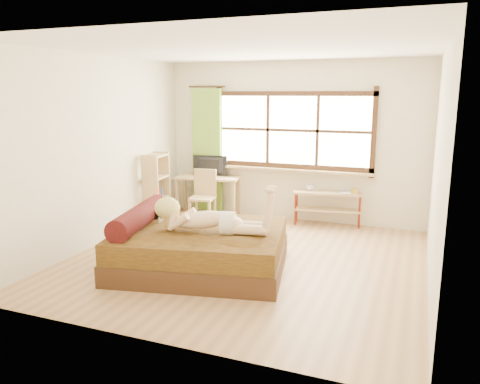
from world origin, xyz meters
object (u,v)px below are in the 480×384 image
at_px(bookshelf, 156,188).
at_px(pipe_shelf, 328,201).
at_px(kitten, 154,213).
at_px(chair, 204,193).
at_px(desk, 208,182).
at_px(woman, 210,207).
at_px(bed, 197,247).

bearing_deg(bookshelf, pipe_shelf, 10.83).
bearing_deg(kitten, bookshelf, 108.80).
bearing_deg(pipe_shelf, bookshelf, -172.06).
bearing_deg(chair, desk, 95.22).
height_order(pipe_shelf, bookshelf, bookshelf).
height_order(woman, pipe_shelf, woman).
height_order(woman, chair, woman).
relative_size(kitten, desk, 0.26).
xyz_separation_m(bed, pipe_shelf, (1.15, 2.57, 0.14)).
height_order(desk, pipe_shelf, desk).
relative_size(desk, pipe_shelf, 1.03).
bearing_deg(woman, bed, 157.15).
xyz_separation_m(woman, kitten, (-0.87, 0.15, -0.18)).
relative_size(kitten, chair, 0.35).
distance_m(chair, pipe_shelf, 2.11).
height_order(bed, kitten, bed).
bearing_deg(bed, chair, 101.81).
bearing_deg(kitten, bed, -20.93).
xyz_separation_m(desk, pipe_shelf, (2.14, 0.12, -0.20)).
bearing_deg(bookshelf, bed, -53.16).
relative_size(bed, woman, 1.63).
distance_m(desk, pipe_shelf, 2.16).
height_order(woman, bookshelf, bookshelf).
height_order(bed, desk, bed).
xyz_separation_m(woman, bookshelf, (-1.81, 1.75, -0.22)).
bearing_deg(bed, pipe_shelf, 54.21).
relative_size(woman, kitten, 4.67).
distance_m(woman, bookshelf, 2.53).
bearing_deg(pipe_shelf, chair, -175.82).
distance_m(desk, bookshelf, 0.96).
xyz_separation_m(kitten, desk, (-0.32, 2.34, -0.02)).
xyz_separation_m(desk, bookshelf, (-0.62, -0.73, -0.02)).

